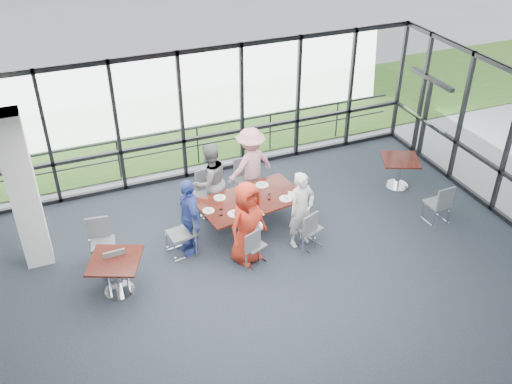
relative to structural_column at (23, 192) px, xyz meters
name	(u,v)px	position (x,y,z in m)	size (l,w,h in m)	color
floor	(264,310)	(3.60, -3.00, -1.61)	(12.00, 10.00, 0.02)	#1F252E
ceiling	(266,153)	(3.60, -3.00, 1.60)	(12.00, 10.00, 0.04)	silver
curtain_wall_back	(182,118)	(3.60, 2.00, 0.00)	(12.00, 0.10, 3.20)	white
exit_door	(425,119)	(9.60, 0.75, -0.55)	(0.12, 1.60, 2.10)	black
structural_column	(23,192)	(0.00, 0.00, 0.00)	(0.50, 0.50, 3.20)	white
apron	(142,102)	(3.60, 7.00, -1.62)	(80.00, 70.00, 0.02)	gray
grass_strip	(157,127)	(3.60, 5.00, -1.59)	(80.00, 5.00, 0.01)	#245018
guard_rail	(178,148)	(3.60, 2.60, -1.10)	(0.06, 0.06, 12.00)	#2D2D33
main_table	(251,203)	(4.29, -0.61, -0.95)	(2.33, 1.50, 0.75)	#36140F
side_table_left	(115,265)	(1.29, -1.54, -0.96)	(1.17, 1.17, 0.75)	#36140F
side_table_right	(400,163)	(8.18, -0.34, -0.97)	(1.10, 1.10, 0.75)	#36140F
diner_near_left	(247,223)	(3.84, -1.56, -0.72)	(0.86, 0.56, 1.76)	red
diner_near_right	(301,210)	(5.05, -1.48, -0.77)	(0.60, 0.44, 1.66)	silver
diner_far_left	(210,182)	(3.66, 0.17, -0.72)	(0.86, 0.53, 1.77)	slate
diner_far_right	(251,165)	(4.72, 0.47, -0.70)	(1.16, 0.60, 1.80)	pink
diner_end	(189,217)	(2.89, -0.87, -0.76)	(0.98, 0.54, 1.68)	#374CA5
chair_main_nl	(253,245)	(3.91, -1.69, -1.18)	(0.41, 0.41, 0.84)	slate
chair_main_nr	(309,228)	(5.16, -1.62, -1.16)	(0.43, 0.43, 0.88)	slate
chair_main_fl	(206,194)	(3.60, 0.33, -1.11)	(0.47, 0.47, 0.97)	slate
chair_main_fr	(246,180)	(4.64, 0.58, -1.14)	(0.45, 0.45, 0.92)	slate
chair_main_end	(180,234)	(2.68, -0.88, -1.12)	(0.47, 0.47, 0.97)	slate
chair_spare_la	(115,264)	(1.32, -1.25, -1.18)	(0.41, 0.41, 0.84)	slate
chair_spare_lb	(103,244)	(1.20, -0.61, -1.13)	(0.46, 0.46, 0.94)	slate
chair_spare_r	(438,203)	(8.13, -1.88, -1.14)	(0.45, 0.45, 0.93)	slate
plate_nl	(235,214)	(3.79, -1.00, -0.84)	(0.28, 0.28, 0.01)	white
plate_nr	(286,199)	(4.97, -0.89, -0.84)	(0.28, 0.28, 0.01)	white
plate_fl	(220,198)	(3.71, -0.33, -0.84)	(0.26, 0.26, 0.01)	white
plate_fr	(262,185)	(4.72, -0.20, -0.84)	(0.28, 0.28, 0.01)	white
plate_end	(209,211)	(3.34, -0.70, -0.84)	(0.24, 0.24, 0.01)	white
tumbler_a	(245,205)	(4.07, -0.87, -0.78)	(0.07, 0.07, 0.13)	white
tumbler_b	(269,197)	(4.64, -0.78, -0.79)	(0.06, 0.06, 0.13)	white
tumbler_c	(245,190)	(4.26, -0.34, -0.78)	(0.07, 0.07, 0.14)	white
tumbler_d	(221,212)	(3.53, -0.93, -0.78)	(0.07, 0.07, 0.14)	white
menu_a	(256,214)	(4.20, -1.16, -0.85)	(0.27, 0.19, 0.00)	white
menu_b	(296,194)	(5.24, -0.80, -0.85)	(0.33, 0.23, 0.00)	white
menu_c	(248,187)	(4.41, -0.15, -0.85)	(0.30, 0.21, 0.00)	white
condiment_caddy	(250,197)	(4.29, -0.57, -0.83)	(0.10, 0.07, 0.04)	black
ketchup_bottle	(253,195)	(4.35, -0.61, -0.76)	(0.06, 0.06, 0.18)	#A9180E
green_bottle	(255,194)	(4.39, -0.60, -0.75)	(0.05, 0.05, 0.20)	#23672A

